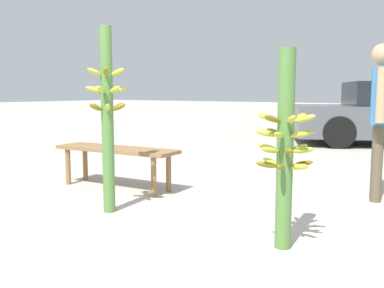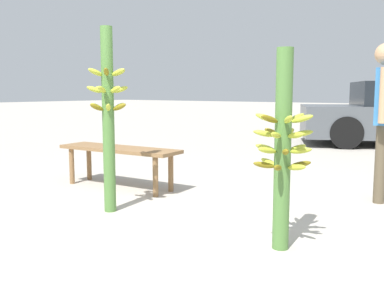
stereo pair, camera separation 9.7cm
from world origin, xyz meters
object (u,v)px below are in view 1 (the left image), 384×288
banana_stalk_left (107,115)px  banana_stalk_center (285,148)px  market_bench (116,153)px  vendor_person (380,107)px

banana_stalk_left → banana_stalk_center: size_ratio=1.20×
banana_stalk_center → market_bench: (-2.37, 0.73, -0.32)m
banana_stalk_center → market_bench: size_ratio=0.91×
vendor_person → market_bench: size_ratio=1.02×
banana_stalk_left → vendor_person: 2.73m
banana_stalk_center → market_bench: banana_stalk_center is taller
banana_stalk_left → market_bench: (-0.66, 0.77, -0.50)m
banana_stalk_center → vendor_person: bearing=82.1°
banana_stalk_left → banana_stalk_center: bearing=1.5°
vendor_person → market_bench: bearing=-79.7°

